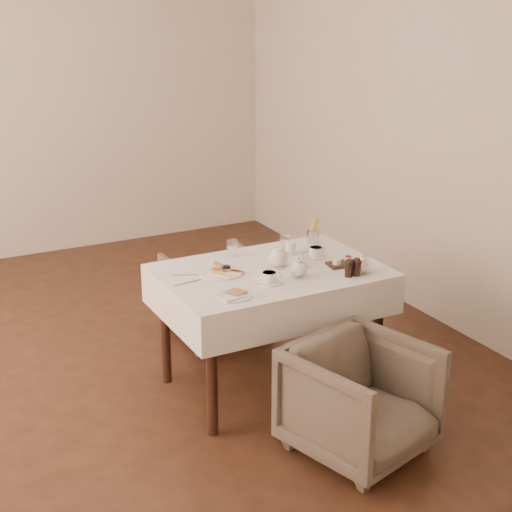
{
  "coord_description": "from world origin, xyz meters",
  "views": [
    {
      "loc": [
        -1.38,
        -4.42,
        2.33
      ],
      "look_at": [
        0.64,
        -0.58,
        0.82
      ],
      "focal_mm": 55.0,
      "sensor_mm": 36.0,
      "label": 1
    }
  ],
  "objects": [
    {
      "name": "table",
      "position": [
        0.69,
        -0.67,
        0.64
      ],
      "size": [
        1.28,
        0.88,
        0.75
      ],
      "color": "black",
      "rests_on": "ground"
    },
    {
      "name": "armchair_near",
      "position": [
        0.76,
        -1.51,
        0.3
      ],
      "size": [
        0.8,
        0.81,
        0.6
      ],
      "primitive_type": "imported",
      "rotation": [
        0.0,
        0.0,
        0.28
      ],
      "color": "#4E4539",
      "rests_on": "ground"
    },
    {
      "name": "armchair_far",
      "position": [
        0.71,
        0.15,
        0.29
      ],
      "size": [
        0.63,
        0.65,
        0.58
      ],
      "primitive_type": "imported",
      "rotation": [
        0.0,
        0.0,
        3.12
      ],
      "color": "#4E4539",
      "rests_on": "ground"
    },
    {
      "name": "breakfast_plate",
      "position": [
        0.41,
        -0.58,
        0.76
      ],
      "size": [
        0.26,
        0.26,
        0.03
      ],
      "rotation": [
        0.0,
        0.0,
        -0.36
      ],
      "color": "white",
      "rests_on": "table"
    },
    {
      "name": "side_plate",
      "position": [
        0.31,
        -0.95,
        0.76
      ],
      "size": [
        0.19,
        0.19,
        0.02
      ],
      "rotation": [
        0.0,
        0.0,
        0.31
      ],
      "color": "white",
      "rests_on": "table"
    },
    {
      "name": "teapot_centre",
      "position": [
        0.75,
        -0.65,
        0.82
      ],
      "size": [
        0.17,
        0.14,
        0.14
      ],
      "primitive_type": null,
      "rotation": [
        0.0,
        0.0,
        -0.03
      ],
      "color": "white",
      "rests_on": "table"
    },
    {
      "name": "teapot_front",
      "position": [
        0.77,
        -0.84,
        0.82
      ],
      "size": [
        0.17,
        0.14,
        0.12
      ],
      "primitive_type": null,
      "rotation": [
        0.0,
        0.0,
        0.17
      ],
      "color": "white",
      "rests_on": "table"
    },
    {
      "name": "creamer",
      "position": [
        0.93,
        -0.48,
        0.79
      ],
      "size": [
        0.06,
        0.06,
        0.07
      ],
      "primitive_type": "cylinder",
      "rotation": [
        0.0,
        0.0,
        0.0
      ],
      "color": "white",
      "rests_on": "table"
    },
    {
      "name": "teacup_near",
      "position": [
        0.58,
        -0.86,
        0.78
      ],
      "size": [
        0.13,
        0.13,
        0.06
      ],
      "rotation": [
        0.0,
        0.0,
        -0.24
      ],
      "color": "white",
      "rests_on": "table"
    },
    {
      "name": "teacup_far",
      "position": [
        1.04,
        -0.61,
        0.78
      ],
      "size": [
        0.13,
        0.13,
        0.06
      ],
      "rotation": [
        0.0,
        0.0,
        -0.1
      ],
      "color": "white",
      "rests_on": "table"
    },
    {
      "name": "glass_left",
      "position": [
        0.6,
        -0.34,
        0.8
      ],
      "size": [
        0.07,
        0.07,
        0.1
      ],
      "primitive_type": "cylinder",
      "rotation": [
        0.0,
        0.0,
        0.06
      ],
      "color": "silver",
      "rests_on": "table"
    },
    {
      "name": "glass_mid",
      "position": [
        0.89,
        -0.73,
        0.8
      ],
      "size": [
        0.06,
        0.06,
        0.09
      ],
      "primitive_type": "cylinder",
      "rotation": [
        0.0,
        0.0,
        0.01
      ],
      "color": "silver",
      "rests_on": "table"
    },
    {
      "name": "glass_right",
      "position": [
        0.95,
        -0.37,
        0.8
      ],
      "size": [
        0.07,
        0.07,
        0.09
      ],
      "primitive_type": "cylinder",
      "rotation": [
        0.0,
        0.0,
        -0.02
      ],
      "color": "silver",
      "rests_on": "table"
    },
    {
      "name": "condiment_board",
      "position": [
        1.1,
        -0.8,
        0.77
      ],
      "size": [
        0.18,
        0.13,
        0.04
      ],
      "rotation": [
        0.0,
        0.0,
        -0.12
      ],
      "color": "black",
      "rests_on": "table"
    },
    {
      "name": "pepper_mill_left",
      "position": [
        1.03,
        -0.98,
        0.81
      ],
      "size": [
        0.06,
        0.06,
        0.11
      ],
      "primitive_type": null,
      "rotation": [
        0.0,
        0.0,
        0.15
      ],
      "color": "black",
      "rests_on": "table"
    },
    {
      "name": "pepper_mill_right",
      "position": [
        1.08,
        -0.98,
        0.81
      ],
      "size": [
        0.07,
        0.07,
        0.11
      ],
      "primitive_type": null,
      "rotation": [
        0.0,
        0.0,
        -0.38
      ],
      "color": "black",
      "rests_on": "table"
    },
    {
      "name": "silver_pot",
      "position": [
        1.13,
        -0.96,
        0.81
      ],
      "size": [
        0.13,
        0.12,
        0.12
      ],
      "primitive_type": null,
      "rotation": [
        0.0,
        0.0,
        -0.3
      ],
      "color": "white",
      "rests_on": "table"
    },
    {
      "name": "fries_cup",
      "position": [
        1.17,
        -0.36,
        0.83
      ],
      "size": [
        0.08,
        0.08,
        0.16
      ],
      "rotation": [
        0.0,
        0.0,
        0.35
      ],
      "color": "silver",
      "rests_on": "table"
    },
    {
      "name": "cutlery_fork",
      "position": [
        0.23,
        -0.53,
        0.76
      ],
      "size": [
        0.17,
        0.09,
        0.0
      ],
      "primitive_type": "cube",
      "rotation": [
        0.0,
        0.0,
        1.15
      ],
      "color": "silver",
      "rests_on": "table"
    },
    {
      "name": "cutlery_knife",
      "position": [
        0.18,
        -0.65,
        0.76
      ],
      "size": [
        0.18,
        0.04,
        0.0
      ],
      "primitive_type": "cube",
      "rotation": [
        0.0,
        0.0,
        1.7
      ],
      "color": "silver",
      "rests_on": "table"
    }
  ]
}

